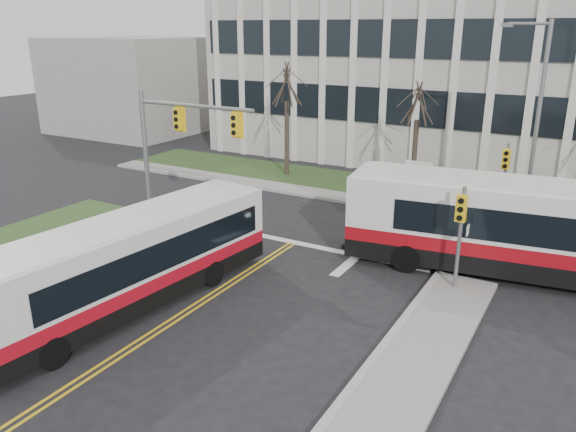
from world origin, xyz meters
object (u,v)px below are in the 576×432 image
(streetlight, at_px, (535,112))
(directory_sign, at_px, (418,176))
(bus_main, at_px, (127,266))
(bus_cross, at_px, (529,232))

(streetlight, distance_m, directory_sign, 6.96)
(bus_main, relative_size, bus_cross, 0.85)
(directory_sign, height_order, bus_cross, bus_cross)
(directory_sign, relative_size, bus_main, 0.18)
(directory_sign, xyz_separation_m, bus_main, (-4.34, -17.15, 0.32))
(bus_main, bearing_deg, directory_sign, 81.48)
(streetlight, height_order, bus_main, streetlight)
(directory_sign, distance_m, bus_main, 17.70)
(bus_main, bearing_deg, streetlight, 63.77)
(streetlight, relative_size, bus_main, 0.82)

